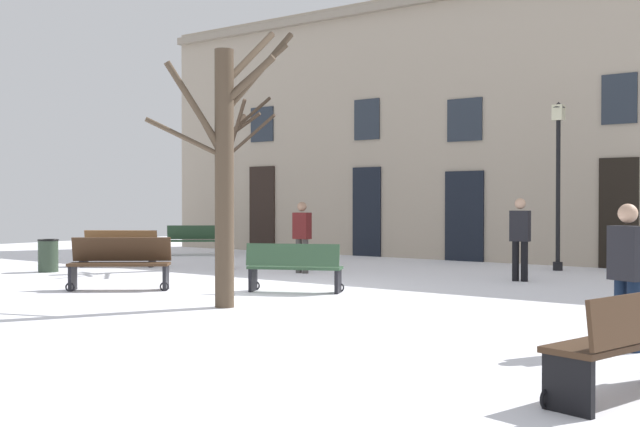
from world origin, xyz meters
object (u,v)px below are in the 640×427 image
object	(u,v)px
bench_near_center_tree	(294,267)
person_strolling	(302,234)
bench_back_to_back_left	(120,263)
tree_foreground	(226,159)
bench_by_litter_bin	(196,240)
tree_near_facade	(229,181)
litter_bin	(48,255)
person_crossing_plaza	(628,270)
streetlamp	(558,168)
bench_facing_shops	(119,248)
person_by_shop_door	(520,235)
bench_far_corner	(627,343)

from	to	relation	value
bench_near_center_tree	person_strolling	xyz separation A→B (m)	(-2.20, 3.00, 0.43)
bench_back_to_back_left	bench_near_center_tree	distance (m)	3.21
tree_foreground	bench_near_center_tree	bearing A→B (deg)	99.92
bench_near_center_tree	bench_by_litter_bin	distance (m)	10.18
bench_back_to_back_left	bench_by_litter_bin	world-z (taller)	bench_back_to_back_left
tree_near_facade	bench_by_litter_bin	xyz separation A→B (m)	(-4.06, 2.82, -1.63)
litter_bin	person_crossing_plaza	world-z (taller)	person_crossing_plaza
tree_near_facade	person_crossing_plaza	size ratio (longest dim) A/B	2.63
streetlamp	litter_bin	distance (m)	11.91
person_strolling	litter_bin	bearing A→B (deg)	-148.67
bench_facing_shops	bench_near_center_tree	world-z (taller)	bench_facing_shops
bench_by_litter_bin	person_by_shop_door	size ratio (longest dim) A/B	0.94
streetlamp	tree_foreground	bearing A→B (deg)	-100.83
tree_foreground	bench_near_center_tree	distance (m)	2.79
bench_back_to_back_left	person_crossing_plaza	xyz separation A→B (m)	(9.07, -0.48, 0.38)
person_strolling	bench_far_corner	bearing A→B (deg)	-40.95
bench_facing_shops	person_by_shop_door	distance (m)	9.69
person_crossing_plaza	tree_near_facade	bearing A→B (deg)	1.27
tree_foreground	bench_far_corner	world-z (taller)	tree_foreground
bench_far_corner	bench_back_to_back_left	world-z (taller)	bench_back_to_back_left
person_strolling	person_crossing_plaza	xyz separation A→B (m)	(8.47, -5.06, -0.01)
person_by_shop_door	bench_far_corner	bearing A→B (deg)	-68.68
bench_back_to_back_left	person_strolling	size ratio (longest dim) A/B	1.07
person_by_shop_door	bench_near_center_tree	bearing A→B (deg)	-126.07
bench_facing_shops	person_strolling	world-z (taller)	person_strolling
tree_foreground	litter_bin	size ratio (longest dim) A/B	5.94
litter_bin	bench_facing_shops	distance (m)	1.93
litter_bin	bench_by_litter_bin	xyz separation A→B (m)	(-1.39, 5.96, 0.08)
person_crossing_plaza	bench_far_corner	bearing A→B (deg)	132.06
litter_bin	bench_by_litter_bin	bearing A→B (deg)	103.15
person_crossing_plaza	tree_foreground	bearing A→B (deg)	26.74
bench_facing_shops	bench_by_litter_bin	distance (m)	4.30
bench_back_to_back_left	person_crossing_plaza	bearing A→B (deg)	-42.54
tree_foreground	bench_far_corner	distance (m)	7.07
bench_back_to_back_left	tree_foreground	bearing A→B (deg)	-48.84
bench_back_to_back_left	person_strolling	world-z (taller)	person_strolling
bench_far_corner	person_strolling	bearing A→B (deg)	-115.15
tree_foreground	tree_near_facade	bearing A→B (deg)	133.30
bench_near_center_tree	streetlamp	bearing A→B (deg)	-131.93
tree_foreground	person_by_shop_door	distance (m)	6.80
tree_foreground	person_strolling	bearing A→B (deg)	116.71
litter_bin	bench_by_litter_bin	size ratio (longest dim) A/B	0.47
tree_foreground	bench_far_corner	size ratio (longest dim) A/B	2.56
tree_foreground	bench_back_to_back_left	distance (m)	3.65
person_strolling	person_crossing_plaza	distance (m)	9.87
litter_bin	bench_back_to_back_left	bearing A→B (deg)	-17.74
tree_near_facade	person_by_shop_door	world-z (taller)	tree_near_facade
bench_by_litter_bin	person_crossing_plaza	size ratio (longest dim) A/B	0.99
bench_facing_shops	person_by_shop_door	bearing A→B (deg)	-17.86
bench_back_to_back_left	person_strolling	distance (m)	4.64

